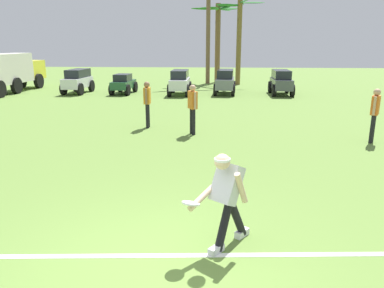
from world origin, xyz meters
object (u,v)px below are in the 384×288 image
frisbee_in_flight (191,203)px  parked_car_slot_d (225,81)px  teammate_near_sideline (147,100)px  parked_car_slot_c (180,82)px  palm_tree_left_of_centre (217,36)px  parked_car_slot_e (281,82)px  box_truck (11,71)px  palm_tree_far_left (208,18)px  teammate_midfield (193,105)px  teammate_deep (375,110)px  palm_tree_right_of_centre (239,34)px  frisbee_thrower (227,195)px  parked_car_slot_a (78,80)px  parked_car_slot_b (123,84)px

frisbee_in_flight → parked_car_slot_d: parked_car_slot_d is taller
teammate_near_sideline → parked_car_slot_c: (0.31, 8.38, -0.22)m
parked_car_slot_c → palm_tree_left_of_centre: palm_tree_left_of_centre is taller
parked_car_slot_e → box_truck: size_ratio=0.41×
box_truck → palm_tree_far_left: bearing=26.2°
teammate_midfield → box_truck: box_truck is taller
frisbee_in_flight → box_truck: box_truck is taller
teammate_deep → palm_tree_left_of_centre: 17.56m
frisbee_in_flight → palm_tree_right_of_centre: bearing=85.3°
teammate_midfield → parked_car_slot_d: 9.76m
parked_car_slot_d → palm_tree_left_of_centre: 6.96m
box_truck → palm_tree_right_of_centre: (13.28, 4.94, 2.09)m
frisbee_thrower → box_truck: box_truck is taller
parked_car_slot_d → teammate_deep: bearing=-68.8°
parked_car_slot_a → palm_tree_right_of_centre: bearing=28.6°
frisbee_in_flight → teammate_deep: 7.98m
teammate_midfield → palm_tree_left_of_centre: (0.77, 16.14, 2.33)m
teammate_deep → parked_car_slot_e: size_ratio=0.65×
palm_tree_left_of_centre → palm_tree_right_of_centre: (1.43, -1.53, 0.05)m
palm_tree_left_of_centre → teammate_near_sideline: bearing=-98.7°
parked_car_slot_c → teammate_midfield: bearing=-82.2°
box_truck → teammate_midfield: bearing=-41.1°
parked_car_slot_e → palm_tree_left_of_centre: size_ratio=0.44×
frisbee_in_flight → parked_car_slot_c: size_ratio=0.14×
parked_car_slot_a → palm_tree_right_of_centre: size_ratio=0.44×
teammate_midfield → box_truck: bearing=138.9°
parked_car_slot_e → palm_tree_right_of_centre: 6.04m
frisbee_in_flight → palm_tree_far_left: bearing=90.7°
frisbee_in_flight → parked_car_slot_e: bearing=76.7°
teammate_deep → palm_tree_far_left: bearing=107.9°
parked_car_slot_b → palm_tree_left_of_centre: size_ratio=0.41×
palm_tree_right_of_centre → palm_tree_left_of_centre: bearing=132.9°
teammate_near_sideline → teammate_midfield: 1.80m
teammate_near_sideline → parked_car_slot_a: teammate_near_sideline is taller
parked_car_slot_d → box_truck: 12.33m
frisbee_thrower → teammate_near_sideline: (-2.46, 7.59, 0.15)m
parked_car_slot_a → palm_tree_far_left: 9.94m
teammate_deep → parked_car_slot_d: teammate_deep is taller
parked_car_slot_a → palm_tree_far_left: palm_tree_far_left is taller
parked_car_slot_a → parked_car_slot_b: 2.65m
parked_car_slot_c → parked_car_slot_e: same height
frisbee_in_flight → palm_tree_right_of_centre: (1.79, 21.61, 2.54)m
parked_car_slot_c → palm_tree_right_of_centre: (3.47, 5.36, 2.60)m
palm_tree_right_of_centre → parked_car_slot_d: bearing=-101.1°
frisbee_thrower → parked_car_slot_b: bearing=108.4°
parked_car_slot_c → parked_car_slot_e: size_ratio=1.00×
parked_car_slot_b → palm_tree_far_left: bearing=51.0°
parked_car_slot_b → parked_car_slot_c: parked_car_slot_c is taller
frisbee_in_flight → frisbee_thrower: bearing=30.5°
frisbee_in_flight → palm_tree_far_left: (-0.27, 22.20, 3.62)m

